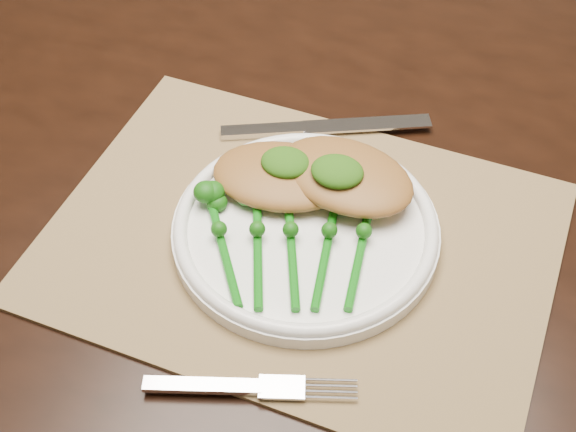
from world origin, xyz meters
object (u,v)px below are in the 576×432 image
(broccolini_bundle, at_px, (292,252))
(placemat, at_px, (300,241))
(chicken_fillet_left, at_px, (281,176))
(dinner_plate, at_px, (306,228))
(dining_table, at_px, (288,301))

(broccolini_bundle, bearing_deg, placemat, 75.72)
(chicken_fillet_left, bearing_deg, broccolini_bundle, -72.05)
(dinner_plate, xyz_separation_m, chicken_fillet_left, (-0.04, 0.04, 0.02))
(dinner_plate, bearing_deg, chicken_fillet_left, 130.64)
(placemat, bearing_deg, dinner_plate, 65.18)
(placemat, distance_m, broccolini_bundle, 0.04)
(dining_table, height_order, placemat, placemat)
(dining_table, distance_m, placemat, 0.42)
(placemat, relative_size, chicken_fillet_left, 3.50)
(placemat, bearing_deg, broccolini_bundle, -83.58)
(broccolini_bundle, bearing_deg, dinner_plate, 70.18)
(placemat, height_order, broccolini_bundle, broccolini_bundle)
(dinner_plate, relative_size, chicken_fillet_left, 1.88)
(chicken_fillet_left, relative_size, broccolini_bundle, 0.68)
(broccolini_bundle, bearing_deg, chicken_fillet_left, 97.99)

